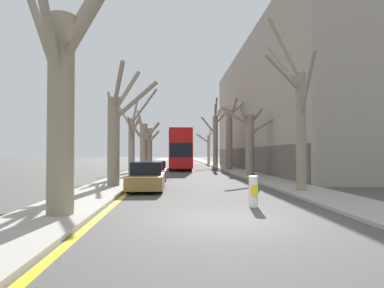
{
  "coord_description": "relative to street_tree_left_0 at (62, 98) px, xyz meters",
  "views": [
    {
      "loc": [
        -1.4,
        -9.85,
        1.94
      ],
      "look_at": [
        0.38,
        24.58,
        2.84
      ],
      "focal_mm": 32.0,
      "sensor_mm": 36.0,
      "label": 1
    }
  ],
  "objects": [
    {
      "name": "street_tree_right_1",
      "position": [
        9.47,
        17.15,
        -0.64
      ],
      "size": [
        4.44,
        1.59,
        5.93
      ],
      "color": "gray",
      "rests_on": "ground"
    },
    {
      "name": "street_tree_left_1",
      "position": [
        0.06,
        9.03,
        -0.39
      ],
      "size": [
        3.4,
        4.79,
        6.75
      ],
      "color": "gray",
      "rests_on": "ground"
    },
    {
      "name": "street_tree_left_2",
      "position": [
        -0.08,
        17.67,
        -0.55
      ],
      "size": [
        3.56,
        3.87,
        6.92
      ],
      "color": "gray",
      "rests_on": "ground"
    },
    {
      "name": "ground_plane",
      "position": [
        4.75,
        -0.48,
        -3.57
      ],
      "size": [
        300.0,
        300.0,
        0.0
      ],
      "primitive_type": "plane",
      "color": "#4C4947"
    },
    {
      "name": "traffic_bollard",
      "position": [
        6.19,
        1.84,
        -3.01
      ],
      "size": [
        0.33,
        0.34,
        1.11
      ],
      "color": "white",
      "rests_on": "ground"
    },
    {
      "name": "parked_car_1",
      "position": [
        1.93,
        14.46,
        -2.92
      ],
      "size": [
        1.73,
        4.55,
        1.37
      ],
      "color": "maroon",
      "rests_on": "ground"
    },
    {
      "name": "street_tree_right_2",
      "position": [
        9.51,
        27.38,
        0.2
      ],
      "size": [
        2.57,
        3.3,
        8.04
      ],
      "color": "gray",
      "rests_on": "ground"
    },
    {
      "name": "street_tree_right_0",
      "position": [
        9.39,
        5.95,
        -0.02
      ],
      "size": [
        2.34,
        3.17,
        8.37
      ],
      "color": "gray",
      "rests_on": "ground"
    },
    {
      "name": "double_decker_bus",
      "position": [
        4.02,
        29.81,
        -1.0
      ],
      "size": [
        2.49,
        11.46,
        4.53
      ],
      "color": "red",
      "rests_on": "ground"
    },
    {
      "name": "sidewalk_right",
      "position": [
        9.87,
        49.52,
        -3.51
      ],
      "size": [
        2.55,
        120.0,
        0.12
      ],
      "primitive_type": "cube",
      "color": "#A39E93",
      "rests_on": "ground"
    },
    {
      "name": "street_tree_right_3",
      "position": [
        9.37,
        39.46,
        0.86
      ],
      "size": [
        4.08,
        3.36,
        9.82
      ],
      "color": "gray",
      "rests_on": "ground"
    },
    {
      "name": "parked_car_0",
      "position": [
        1.93,
        7.56,
        -2.88
      ],
      "size": [
        1.75,
        4.48,
        1.47
      ],
      "color": "olive",
      "rests_on": "ground"
    },
    {
      "name": "street_tree_left_4",
      "position": [
        -0.11,
        36.02,
        -0.52
      ],
      "size": [
        3.34,
        4.48,
        6.46
      ],
      "color": "gray",
      "rests_on": "ground"
    },
    {
      "name": "street_tree_left_0",
      "position": [
        0.0,
        0.0,
        0.0
      ],
      "size": [
        3.29,
        2.52,
        8.14
      ],
      "color": "gray",
      "rests_on": "ground"
    },
    {
      "name": "street_tree_left_3",
      "position": [
        0.04,
        26.76,
        -0.7
      ],
      "size": [
        3.02,
        3.68,
        6.76
      ],
      "color": "gray",
      "rests_on": "ground"
    },
    {
      "name": "kerb_line_stripe",
      "position": [
        1.08,
        49.52,
        -3.57
      ],
      "size": [
        0.24,
        120.0,
        0.01
      ],
      "primitive_type": "cube",
      "color": "yellow",
      "rests_on": "ground"
    },
    {
      "name": "sidewalk_left",
      "position": [
        -0.37,
        49.52,
        -3.51
      ],
      "size": [
        2.55,
        120.0,
        0.12
      ],
      "primitive_type": "cube",
      "color": "#A39E93",
      "rests_on": "ground"
    },
    {
      "name": "building_facade_right",
      "position": [
        16.13,
        28.35,
        3.53
      ],
      "size": [
        10.08,
        39.75,
        14.22
      ],
      "color": "#9E9384",
      "rests_on": "ground"
    },
    {
      "name": "street_tree_right_4",
      "position": [
        9.42,
        50.13,
        -0.51
      ],
      "size": [
        3.98,
        2.94,
        6.77
      ],
      "color": "gray",
      "rests_on": "ground"
    }
  ]
}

